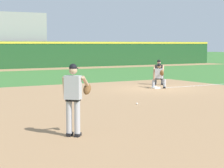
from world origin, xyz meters
TOP-DOWN VIEW (x-y plane):
  - ground_plane at (0.00, 0.00)m, footprint 160.00×160.00m
  - infield_dirt_patch at (-4.50, -4.33)m, footprint 18.00×18.00m
  - warning_track_strip at (0.00, 20.00)m, footprint 48.00×3.20m
  - first_base_bag at (0.00, 0.00)m, footprint 0.38×0.38m
  - baseball at (-4.29, -4.60)m, footprint 0.07×0.07m
  - pitcher at (-8.96, -8.63)m, footprint 0.85×0.56m
  - first_baseman at (0.26, 0.03)m, footprint 0.74×1.08m
  - umpire at (1.39, 1.56)m, footprint 0.67×0.67m
  - outfield_wall at (0.00, 22.00)m, footprint 48.00×0.54m
  - stadium_seating_block at (-0.00, 25.32)m, footprint 6.56×5.05m

SIDE VIEW (x-z plane):
  - ground_plane at x=0.00m, z-range 0.00..0.00m
  - infield_dirt_patch at x=-4.50m, z-range 0.00..0.01m
  - warning_track_strip at x=0.00m, z-range 0.00..0.01m
  - baseball at x=-4.29m, z-range 0.00..0.07m
  - first_base_bag at x=0.00m, z-range 0.00..0.09m
  - first_baseman at x=0.26m, z-range 0.06..1.40m
  - umpire at x=1.39m, z-range 0.06..1.52m
  - pitcher at x=-8.96m, z-range 0.13..1.99m
  - outfield_wall at x=0.00m, z-range 0.09..2.69m
  - stadium_seating_block at x=0.00m, z-range 0.02..5.47m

